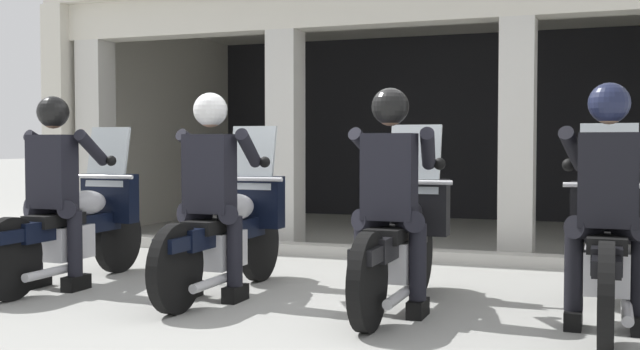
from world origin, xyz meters
TOP-DOWN VIEW (x-y plane):
  - ground_plane at (0.00, 3.00)m, footprint 80.00×80.00m
  - station_building at (-0.06, 4.90)m, footprint 8.90×4.80m
  - kerb_strip at (-0.06, 2.01)m, footprint 8.40×0.24m
  - motorcycle_far_left at (-2.13, -0.23)m, footprint 0.62×2.04m
  - police_officer_far_left at (-2.13, -0.51)m, footprint 0.63×0.61m
  - motorcycle_center_left at (-0.71, -0.18)m, footprint 0.62×2.04m
  - police_officer_center_left at (-0.71, -0.46)m, footprint 0.63×0.61m
  - motorcycle_center_right at (0.71, -0.21)m, footprint 0.62×2.04m
  - police_officer_center_right at (0.71, -0.50)m, footprint 0.63×0.61m
  - motorcycle_far_right at (2.13, -0.19)m, footprint 0.62×2.04m
  - police_officer_far_right at (2.13, -0.47)m, footprint 0.63×0.61m

SIDE VIEW (x-z plane):
  - ground_plane at x=0.00m, z-range 0.00..0.00m
  - kerb_strip at x=-0.06m, z-range 0.00..0.12m
  - motorcycle_far_left at x=-2.13m, z-range -0.17..1.17m
  - motorcycle_center_left at x=-0.71m, z-range -0.17..1.17m
  - motorcycle_center_right at x=0.71m, z-range -0.17..1.17m
  - motorcycle_far_right at x=2.13m, z-range -0.17..1.17m
  - police_officer_far_left at x=-2.13m, z-range 0.15..1.73m
  - police_officer_center_left at x=-0.71m, z-range 0.15..1.73m
  - police_officer_center_right at x=0.71m, z-range 0.15..1.73m
  - police_officer_far_right at x=2.13m, z-range 0.15..1.73m
  - station_building at x=-0.06m, z-range 0.41..3.49m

